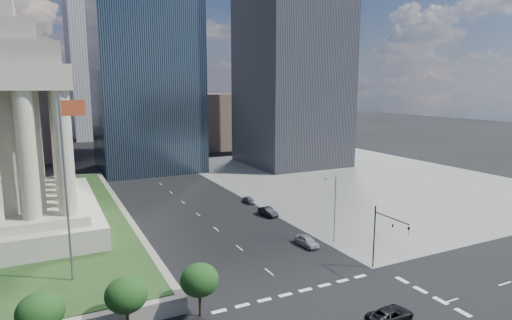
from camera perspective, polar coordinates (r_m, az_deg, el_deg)
ground at (r=127.91m, az=-15.41°, el=-0.78°), size 500.00×500.00×0.00m
sidewalk_ne at (r=111.12m, az=13.01°, el=-2.23°), size 68.00×90.00×0.03m
flagpole at (r=48.64m, az=-23.91°, el=-2.28°), size 2.52×0.24×20.00m
midrise_glass at (r=121.65m, az=-14.64°, el=12.93°), size 26.00×26.00×60.00m
building_filler_ne at (r=163.91m, az=-6.58°, el=5.26°), size 20.00×30.00×20.00m
building_filler_nw at (r=154.07m, az=-28.93°, el=5.33°), size 24.00×30.00×28.00m
traffic_signal_ne at (r=54.73m, az=16.81°, el=-9.11°), size 0.30×5.74×8.00m
street_lamp_north at (r=63.37m, az=10.36°, el=-5.88°), size 2.13×0.22×10.00m
pickup_truck at (r=45.97m, az=17.46°, el=-19.09°), size 5.27×2.79×1.41m
parked_sedan_near at (r=62.70m, az=6.84°, el=-10.67°), size 4.46×1.82×1.52m
parked_sedan_mid at (r=76.10m, az=1.62°, el=-6.92°), size 4.65×2.05×1.48m
parked_sedan_far at (r=84.34m, az=-0.92°, el=-5.34°), size 1.47×3.64×1.24m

